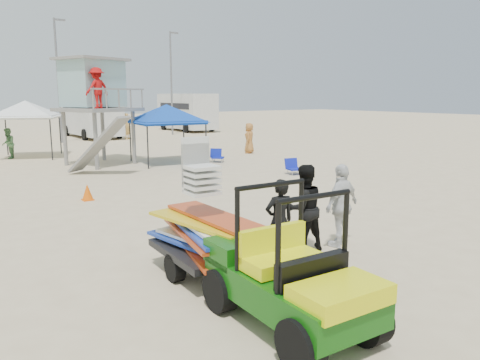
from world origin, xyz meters
TOP-DOWN VIEW (x-y plane):
  - ground at (0.00, 0.00)m, footprint 140.00×140.00m
  - utility_cart at (-1.37, -0.80)m, footprint 1.40×2.58m
  - surf_trailer at (-1.37, 1.53)m, footprint 1.37×2.40m
  - man_left at (0.15, 1.23)m, footprint 0.65×0.49m
  - man_mid at (1.00, 1.48)m, footprint 0.95×0.79m
  - man_right at (1.85, 1.23)m, footprint 1.08×0.59m
  - lifeguard_tower at (1.64, 15.86)m, footprint 3.73×3.73m
  - canopy_blue at (4.48, 14.46)m, footprint 3.23×3.23m
  - canopy_white_c at (-0.41, 20.33)m, footprint 3.76×3.76m
  - cone_near at (-1.12, 8.70)m, footprint 0.34×0.34m
  - beach_chair_b at (7.13, 8.63)m, footprint 0.64×0.70m
  - beach_chair_c at (6.51, 13.36)m, footprint 0.74×0.86m
  - rv_mid_right at (6.00, 29.99)m, footprint 2.64×7.00m
  - rv_far_right at (15.00, 31.49)m, footprint 2.64×6.60m
  - light_pole_left at (3.00, 27.00)m, footprint 0.14×0.14m
  - light_pole_right at (12.00, 28.50)m, footprint 0.14×0.14m
  - distant_beachgoers at (5.29, 20.40)m, footprint 12.01×12.39m

SIDE VIEW (x-z plane):
  - ground at x=0.00m, z-range 0.00..0.00m
  - cone_near at x=-1.12m, z-range 0.00..0.50m
  - beach_chair_b at x=7.13m, z-range -0.01..0.63m
  - beach_chair_c at x=6.51m, z-range -0.01..0.63m
  - man_left at x=0.15m, z-range 0.00..1.62m
  - distant_beachgoers at x=5.29m, z-range -0.10..1.77m
  - man_right at x=1.85m, z-range 0.00..1.76m
  - surf_trailer at x=-1.37m, z-range -0.20..1.96m
  - utility_cart at x=-1.37m, z-range -0.07..1.85m
  - man_mid at x=1.00m, z-range 0.00..1.79m
  - rv_far_right at x=15.00m, z-range 0.17..3.42m
  - rv_mid_right at x=6.00m, z-range 0.17..3.42m
  - canopy_blue at x=4.48m, z-range 1.01..4.14m
  - canopy_white_c at x=-0.41m, z-range 1.09..4.36m
  - lifeguard_tower at x=1.64m, z-range 1.14..5.80m
  - light_pole_left at x=3.00m, z-range 0.00..8.00m
  - light_pole_right at x=12.00m, z-range 0.00..8.00m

